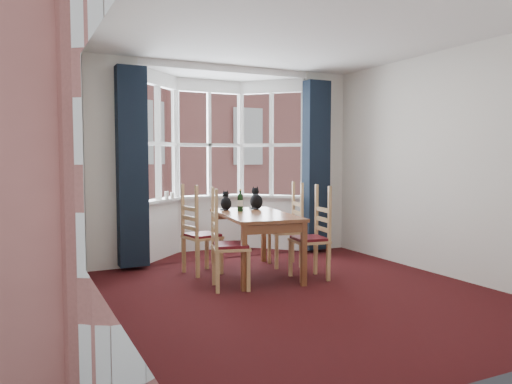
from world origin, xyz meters
TOP-DOWN VIEW (x-y plane):
  - floor at (0.00, 0.00)m, footprint 4.50×4.50m
  - ceiling at (0.00, 0.00)m, footprint 4.50×4.50m
  - wall_left at (-2.00, 0.00)m, footprint 0.00×4.50m
  - wall_right at (2.00, 0.00)m, footprint 0.00×4.50m
  - wall_near at (0.00, -2.25)m, footprint 4.00×0.00m
  - wall_back_pier_left at (-1.65, 2.25)m, footprint 0.70×0.12m
  - wall_back_pier_right at (1.65, 2.25)m, footprint 0.70×0.12m
  - bay_window at (0.00, 2.75)m, footprint 2.76×0.94m
  - curtain_left at (-1.42, 2.07)m, footprint 0.38×0.22m
  - curtain_right at (1.42, 2.07)m, footprint 0.38×0.22m
  - dining_table at (-0.10, 1.11)m, footprint 1.02×1.62m
  - chair_left_near at (-0.73, 0.65)m, footprint 0.49×0.51m
  - chair_left_far at (-0.77, 1.45)m, footprint 0.47×0.48m
  - chair_right_near at (0.49, 0.62)m, footprint 0.45×0.47m
  - chair_right_far at (0.58, 1.38)m, footprint 0.48×0.49m
  - cat_left at (-0.27, 1.64)m, footprint 0.19×0.22m
  - cat_right at (0.15, 1.58)m, footprint 0.21×0.26m
  - wine_bottle at (-0.17, 1.40)m, footprint 0.07×0.07m
  - candle_tall at (-0.81, 2.60)m, footprint 0.06×0.06m
  - candle_short at (-0.72, 2.63)m, footprint 0.06×0.06m
  - street at (0.00, 32.25)m, footprint 80.00×80.00m
  - tenement_building at (0.00, 14.01)m, footprint 18.40×7.80m

SIDE VIEW (x-z plane):
  - street at x=0.00m, z-range -6.00..-6.00m
  - floor at x=0.00m, z-range 0.00..0.00m
  - chair_left_near at x=-0.73m, z-range 0.01..0.93m
  - chair_left_far at x=-0.77m, z-range 0.01..0.93m
  - chair_right_near at x=0.49m, z-range 0.01..0.93m
  - chair_right_far at x=0.58m, z-range 0.01..0.93m
  - dining_table at x=-0.10m, z-range 0.30..1.08m
  - cat_left at x=-0.27m, z-range 0.74..1.01m
  - cat_right at x=0.15m, z-range 0.74..1.05m
  - wine_bottle at x=-0.17m, z-range 0.76..1.05m
  - candle_short at x=-0.72m, z-range 0.87..0.96m
  - candle_tall at x=-0.81m, z-range 0.87..0.98m
  - curtain_left at x=-1.42m, z-range 0.05..2.65m
  - curtain_right at x=1.42m, z-range 0.05..2.65m
  - wall_left at x=-2.00m, z-range -0.85..3.65m
  - wall_right at x=2.00m, z-range -0.85..3.65m
  - wall_near at x=0.00m, z-range -0.60..3.40m
  - wall_back_pier_left at x=-1.65m, z-range 0.00..2.80m
  - wall_back_pier_right at x=1.65m, z-range 0.00..2.80m
  - bay_window at x=0.00m, z-range 0.00..2.80m
  - tenement_building at x=0.00m, z-range -6.00..9.20m
  - ceiling at x=0.00m, z-range 2.80..2.80m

